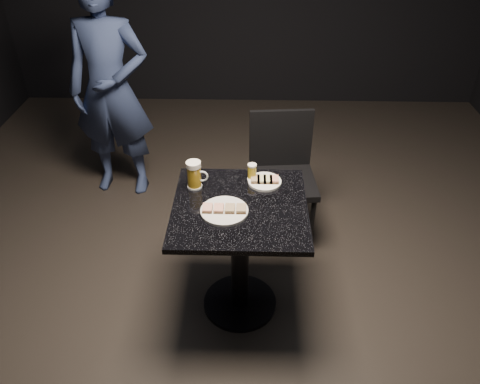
% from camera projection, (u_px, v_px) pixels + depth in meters
% --- Properties ---
extents(floor, '(6.00, 6.00, 0.00)m').
position_uv_depth(floor, '(240.00, 303.00, 2.85)').
color(floor, black).
rests_on(floor, ground).
extents(plate_large, '(0.24, 0.24, 0.01)m').
position_uv_depth(plate_large, '(224.00, 211.00, 2.37)').
color(plate_large, silver).
rests_on(plate_large, table).
extents(plate_small, '(0.18, 0.18, 0.01)m').
position_uv_depth(plate_small, '(265.00, 182.00, 2.59)').
color(plate_small, white).
rests_on(plate_small, table).
extents(patron, '(0.64, 0.44, 1.68)m').
position_uv_depth(patron, '(110.00, 90.00, 3.42)').
color(patron, navy).
rests_on(patron, floor).
extents(table, '(0.70, 0.70, 0.75)m').
position_uv_depth(table, '(240.00, 241.00, 2.56)').
color(table, black).
rests_on(table, floor).
extents(beer_mug, '(0.12, 0.08, 0.16)m').
position_uv_depth(beer_mug, '(194.00, 175.00, 2.51)').
color(beer_mug, silver).
rests_on(beer_mug, table).
extents(beer_tumbler, '(0.05, 0.05, 0.10)m').
position_uv_depth(beer_tumbler, '(252.00, 172.00, 2.59)').
color(beer_tumbler, white).
rests_on(beer_tumbler, table).
extents(chair, '(0.46, 0.46, 0.88)m').
position_uv_depth(chair, '(282.00, 170.00, 3.16)').
color(chair, black).
rests_on(chair, floor).
extents(canapes_on_plate_large, '(0.22, 0.07, 0.02)m').
position_uv_depth(canapes_on_plate_large, '(224.00, 208.00, 2.36)').
color(canapes_on_plate_large, '#4C3521').
rests_on(canapes_on_plate_large, plate_large).
extents(canapes_on_plate_small, '(0.15, 0.07, 0.02)m').
position_uv_depth(canapes_on_plate_small, '(265.00, 179.00, 2.58)').
color(canapes_on_plate_small, '#4C3521').
rests_on(canapes_on_plate_small, plate_small).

